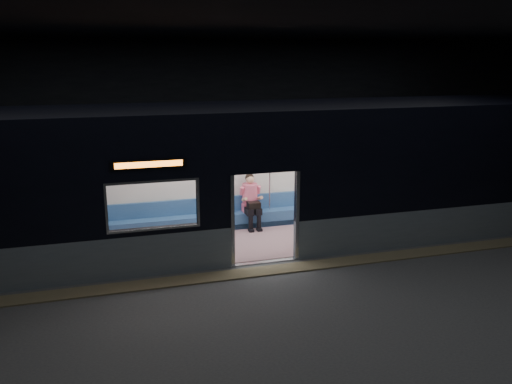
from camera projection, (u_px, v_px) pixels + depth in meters
name	position (u px, v px, depth m)	size (l,w,h in m)	color
station_floor	(280.00, 281.00, 11.10)	(24.00, 14.00, 0.01)	#47494C
station_envelope	(282.00, 100.00, 10.20)	(24.00, 14.00, 5.00)	black
tactile_strip	(272.00, 270.00, 11.61)	(22.80, 0.50, 0.03)	#8C7F59
metro_car	(246.00, 169.00, 13.01)	(18.00, 3.04, 3.35)	#85929E
passenger	(251.00, 198.00, 14.30)	(0.47, 0.76, 1.44)	black
handbag	(254.00, 205.00, 14.11)	(0.32, 0.28, 0.16)	black
transit_map	(400.00, 164.00, 15.72)	(0.88, 0.03, 0.57)	white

